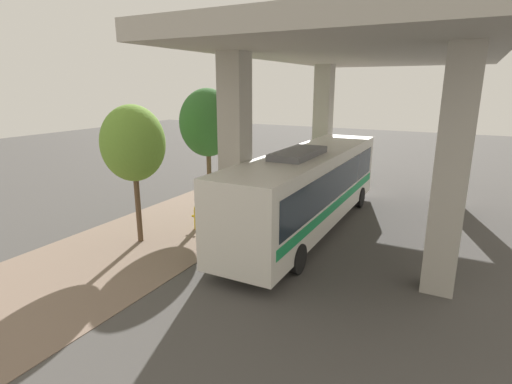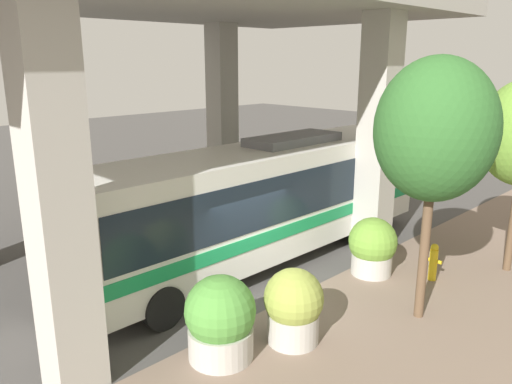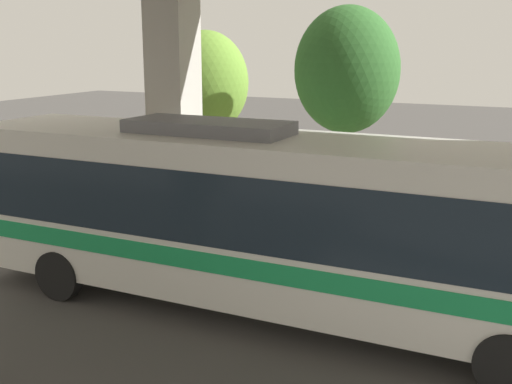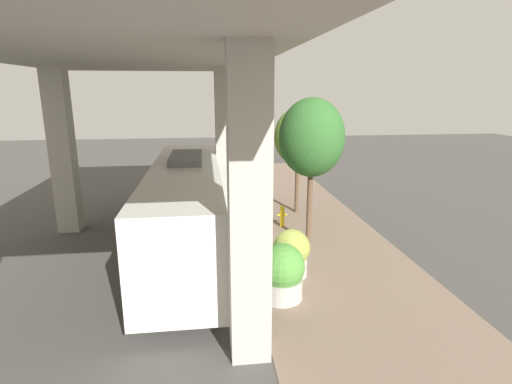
# 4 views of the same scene
# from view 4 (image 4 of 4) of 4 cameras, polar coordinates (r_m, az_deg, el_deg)

# --- Properties ---
(ground_plane) EXTENTS (80.00, 80.00, 0.00)m
(ground_plane) POSITION_cam_4_polar(r_m,az_deg,el_deg) (14.51, -1.04, -10.47)
(ground_plane) COLOR #474442
(ground_plane) RESTS_ON ground
(sidewalk_strip) EXTENTS (6.00, 40.00, 0.02)m
(sidewalk_strip) POSITION_cam_4_polar(r_m,az_deg,el_deg) (15.09, 10.52, -9.67)
(sidewalk_strip) COLOR #7A6656
(sidewalk_strip) RESTS_ON ground
(overpass) EXTENTS (9.40, 17.64, 7.64)m
(overpass) POSITION_cam_4_polar(r_m,az_deg,el_deg) (13.36, -19.21, 15.90)
(overpass) COLOR #ADA89E
(overpass) RESTS_ON ground
(bus) EXTENTS (2.62, 12.33, 3.58)m
(bus) POSITION_cam_4_polar(r_m,az_deg,el_deg) (15.45, -9.91, -1.45)
(bus) COLOR silver
(bus) RESTS_ON ground
(fire_hydrant) EXTENTS (0.44, 0.21, 1.04)m
(fire_hydrant) POSITION_cam_4_polar(r_m,az_deg,el_deg) (18.26, 3.75, -3.42)
(fire_hydrant) COLOR gold
(fire_hydrant) RESTS_ON ground
(planter_front) EXTENTS (1.24, 1.24, 1.62)m
(planter_front) POSITION_cam_4_polar(r_m,az_deg,el_deg) (13.53, 5.07, -8.68)
(planter_front) COLOR #ADA89E
(planter_front) RESTS_ON ground
(planter_middle) EXTENTS (1.31, 1.31, 1.61)m
(planter_middle) POSITION_cam_4_polar(r_m,az_deg,el_deg) (17.21, -0.25, -3.56)
(planter_middle) COLOR #ADA89E
(planter_middle) RESTS_ON ground
(planter_back) EXTENTS (1.40, 1.40, 1.73)m
(planter_back) POSITION_cam_4_polar(r_m,az_deg,el_deg) (12.11, 3.60, -11.42)
(planter_back) COLOR #ADA89E
(planter_back) RESTS_ON ground
(street_tree_near) EXTENTS (2.36, 2.36, 5.29)m
(street_tree_near) POSITION_cam_4_polar(r_m,az_deg,el_deg) (19.85, 6.05, 7.82)
(street_tree_near) COLOR brown
(street_tree_near) RESTS_ON ground
(street_tree_far) EXTENTS (2.54, 2.54, 5.84)m
(street_tree_far) POSITION_cam_4_polar(r_m,az_deg,el_deg) (15.65, 7.95, 7.63)
(street_tree_far) COLOR brown
(street_tree_far) RESTS_ON ground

